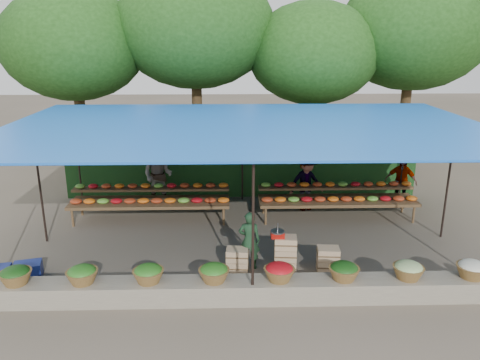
{
  "coord_description": "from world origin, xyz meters",
  "views": [
    {
      "loc": [
        -0.43,
        -10.45,
        4.71
      ],
      "look_at": [
        -0.14,
        0.2,
        1.44
      ],
      "focal_mm": 35.0,
      "sensor_mm": 36.0,
      "label": 1
    }
  ],
  "objects_px": {
    "blue_crate_back": "(28,270)",
    "weighing_scale": "(278,234)",
    "vendor_seated": "(249,240)",
    "crate_counter": "(284,257)"
  },
  "relations": [
    {
      "from": "blue_crate_back",
      "to": "weighing_scale",
      "type": "bearing_deg",
      "value": -12.54
    },
    {
      "from": "weighing_scale",
      "to": "vendor_seated",
      "type": "distance_m",
      "value": 0.63
    },
    {
      "from": "weighing_scale",
      "to": "blue_crate_back",
      "type": "xyz_separation_m",
      "value": [
        -5.1,
        -0.14,
        -0.68
      ]
    },
    {
      "from": "blue_crate_back",
      "to": "crate_counter",
      "type": "bearing_deg",
      "value": -12.58
    },
    {
      "from": "vendor_seated",
      "to": "blue_crate_back",
      "type": "bearing_deg",
      "value": 9.38
    },
    {
      "from": "vendor_seated",
      "to": "crate_counter",
      "type": "bearing_deg",
      "value": 173.18
    },
    {
      "from": "weighing_scale",
      "to": "blue_crate_back",
      "type": "height_order",
      "value": "weighing_scale"
    },
    {
      "from": "blue_crate_back",
      "to": "vendor_seated",
      "type": "bearing_deg",
      "value": -10.35
    },
    {
      "from": "crate_counter",
      "to": "weighing_scale",
      "type": "bearing_deg",
      "value": 180.0
    },
    {
      "from": "crate_counter",
      "to": "vendor_seated",
      "type": "height_order",
      "value": "vendor_seated"
    }
  ]
}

